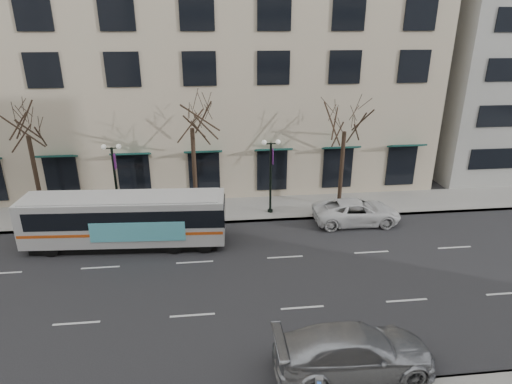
{
  "coord_description": "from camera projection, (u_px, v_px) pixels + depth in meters",
  "views": [
    {
      "loc": [
        1.09,
        -18.25,
        12.11
      ],
      "look_at": [
        3.36,
        2.25,
        4.0
      ],
      "focal_mm": 30.0,
      "sensor_mm": 36.0,
      "label": 1
    }
  ],
  "objects": [
    {
      "name": "tree_far_left",
      "position": [
        25.0,
        120.0,
        25.86
      ],
      "size": [
        3.6,
        3.6,
        8.34
      ],
      "color": "black",
      "rests_on": "ground"
    },
    {
      "name": "ground",
      "position": [
        194.0,
        286.0,
        21.2
      ],
      "size": [
        160.0,
        160.0,
        0.0
      ],
      "primitive_type": "plane",
      "color": "black",
      "rests_on": "ground"
    },
    {
      "name": "lamp_post_left",
      "position": [
        115.0,
        179.0,
        27.2
      ],
      "size": [
        1.22,
        0.45,
        5.21
      ],
      "color": "black",
      "rests_on": "ground"
    },
    {
      "name": "lamp_post_right",
      "position": [
        271.0,
        173.0,
        28.22
      ],
      "size": [
        1.22,
        0.45,
        5.21
      ],
      "color": "black",
      "rests_on": "ground"
    },
    {
      "name": "city_bus",
      "position": [
        127.0,
        219.0,
        24.52
      ],
      "size": [
        11.56,
        3.2,
        3.1
      ],
      "rotation": [
        0.0,
        0.0,
        -0.06
      ],
      "color": "silver",
      "rests_on": "ground"
    },
    {
      "name": "tree_far_mid",
      "position": [
        191.0,
        113.0,
        26.81
      ],
      "size": [
        3.6,
        3.6,
        8.55
      ],
      "color": "black",
      "rests_on": "ground"
    },
    {
      "name": "building_hotel",
      "position": [
        168.0,
        26.0,
        36.03
      ],
      "size": [
        40.0,
        20.0,
        24.0
      ],
      "primitive_type": "cube",
      "color": "#C4B095",
      "rests_on": "ground"
    },
    {
      "name": "sidewalk_far",
      "position": [
        269.0,
        208.0,
        30.01
      ],
      "size": [
        80.0,
        4.0,
        0.15
      ],
      "primitive_type": "cube",
      "color": "gray",
      "rests_on": "ground"
    },
    {
      "name": "tree_far_right",
      "position": [
        345.0,
        117.0,
        28.01
      ],
      "size": [
        3.6,
        3.6,
        8.06
      ],
      "color": "black",
      "rests_on": "ground"
    },
    {
      "name": "white_pickup",
      "position": [
        356.0,
        212.0,
        27.71
      ],
      "size": [
        5.66,
        2.68,
        1.56
      ],
      "primitive_type": "imported",
      "rotation": [
        0.0,
        0.0,
        1.56
      ],
      "color": "silver",
      "rests_on": "ground"
    },
    {
      "name": "silver_car",
      "position": [
        354.0,
        351.0,
        15.77
      ],
      "size": [
        6.01,
        2.44,
        1.74
      ],
      "primitive_type": "imported",
      "rotation": [
        0.0,
        0.0,
        1.57
      ],
      "color": "#9EA0A5",
      "rests_on": "ground"
    }
  ]
}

